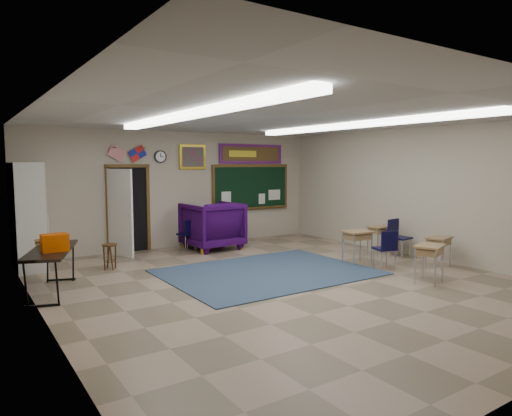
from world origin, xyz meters
TOP-DOWN VIEW (x-y plane):
  - floor at (0.00, 0.00)m, footprint 9.00×9.00m
  - back_wall at (0.00, 4.50)m, footprint 8.00×0.04m
  - left_wall at (-4.00, 0.00)m, footprint 0.04×9.00m
  - right_wall at (4.00, 0.00)m, footprint 0.04×9.00m
  - ceiling at (0.00, 0.00)m, footprint 8.00×9.00m
  - area_rug at (0.20, 0.80)m, footprint 4.00×3.00m
  - fluorescent_strips at (0.00, 0.00)m, footprint 3.86×6.00m
  - doorway at (-1.50, 4.35)m, footprint 1.10×0.89m
  - chalkboard at (2.20, 4.46)m, footprint 2.55×0.14m
  - bulletin_board at (2.20, 4.47)m, footprint 2.10×0.05m
  - framed_art_print at (0.35, 4.47)m, footprint 0.75×0.05m
  - wall_clock at (-0.55, 4.47)m, footprint 0.32×0.05m
  - wall_flags at (-1.40, 4.44)m, footprint 1.16×0.06m
  - storage_cabinet at (-3.71, 3.85)m, footprint 0.59×1.25m
  - wingback_armchair at (0.50, 3.69)m, footprint 1.35×1.38m
  - student_chair_reading at (-0.15, 3.85)m, footprint 0.47×0.47m
  - student_chair_desk_a at (2.37, -0.30)m, footprint 0.51×0.51m
  - student_chair_desk_b at (3.59, 0.29)m, footprint 0.49×0.49m
  - student_desk_front_left at (2.28, 0.38)m, footprint 0.64×0.50m
  - student_desk_front_right at (3.49, 0.78)m, footprint 0.63×0.51m
  - student_desk_back_left at (2.19, -1.48)m, footprint 0.70×0.61m
  - student_desk_back_right at (3.43, -0.83)m, footprint 0.62×0.51m
  - folding_table at (-3.65, 1.65)m, footprint 1.19×1.91m
  - wooden_stool at (-2.35, 2.83)m, footprint 0.30×0.30m

SIDE VIEW (x-z plane):
  - floor at x=0.00m, z-range 0.00..0.00m
  - area_rug at x=0.20m, z-range 0.00..0.02m
  - wooden_stool at x=-2.35m, z-range 0.01..0.54m
  - student_desk_back_right at x=3.43m, z-range 0.04..0.69m
  - student_desk_front_right at x=3.49m, z-range 0.04..0.74m
  - student_desk_back_left at x=2.19m, z-range 0.04..0.74m
  - student_chair_reading at x=-0.15m, z-range 0.00..0.79m
  - student_desk_front_left at x=2.28m, z-range 0.04..0.76m
  - folding_table at x=-3.65m, z-range -0.11..0.93m
  - student_chair_desk_a at x=2.37m, z-range 0.00..0.82m
  - student_chair_desk_b at x=3.59m, z-range 0.00..0.89m
  - wingback_armchair at x=0.50m, z-range 0.00..1.21m
  - doorway at x=-1.50m, z-range -0.02..2.14m
  - storage_cabinet at x=-3.71m, z-range 0.00..2.20m
  - chalkboard at x=2.20m, z-range 0.81..2.11m
  - back_wall at x=0.00m, z-range 0.00..3.00m
  - left_wall at x=-4.00m, z-range 0.00..3.00m
  - right_wall at x=4.00m, z-range 0.00..3.00m
  - framed_art_print at x=0.35m, z-range 2.02..2.67m
  - wall_clock at x=-0.55m, z-range 2.19..2.51m
  - bulletin_board at x=2.20m, z-range 2.18..2.73m
  - wall_flags at x=-1.40m, z-range 2.13..2.83m
  - fluorescent_strips at x=0.00m, z-range 2.89..2.99m
  - ceiling at x=0.00m, z-range 2.98..3.02m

